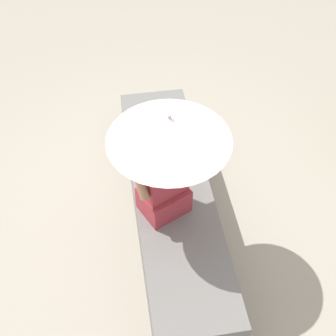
% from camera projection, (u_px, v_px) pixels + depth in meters
% --- Properties ---
extents(ground_plane, '(14.00, 14.00, 0.00)m').
position_uv_depth(ground_plane, '(172.00, 219.00, 4.02)').
color(ground_plane, '#9E9384').
extents(stone_bench, '(2.50, 0.62, 0.44)m').
position_uv_depth(stone_bench, '(172.00, 204.00, 3.86)').
color(stone_bench, slate).
rests_on(stone_bench, ground).
extents(person_seated, '(0.40, 0.51, 0.90)m').
position_uv_depth(person_seated, '(164.00, 175.00, 3.27)').
color(person_seated, '#992D38').
rests_on(person_seated, stone_bench).
extents(parasol, '(0.82, 0.82, 1.01)m').
position_uv_depth(parasol, '(169.00, 129.00, 2.87)').
color(parasol, '#B7B7BC').
rests_on(parasol, stone_bench).
extents(handbag_black, '(0.20, 0.15, 0.36)m').
position_uv_depth(handbag_black, '(166.00, 144.00, 3.78)').
color(handbag_black, silver).
rests_on(handbag_black, stone_bench).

